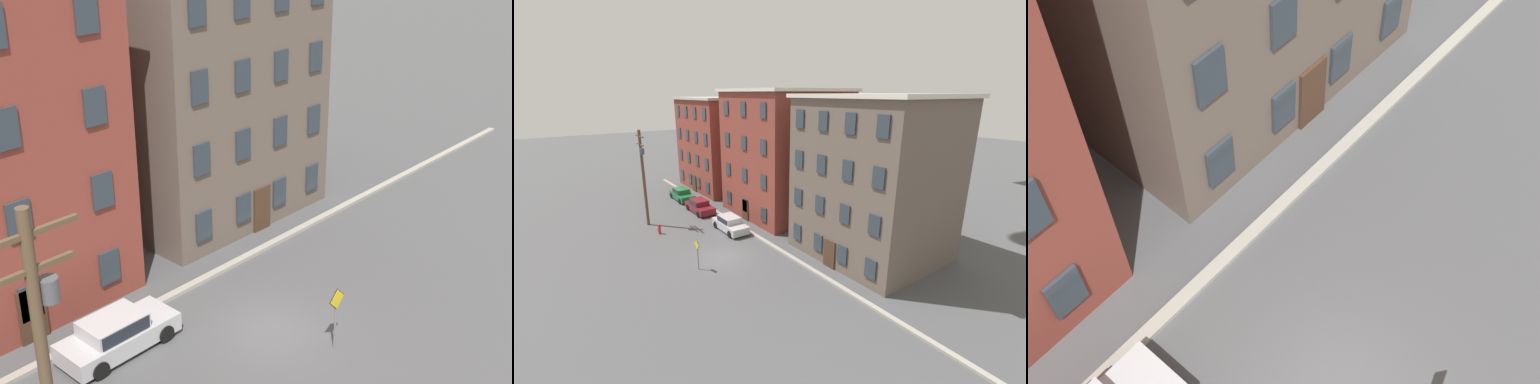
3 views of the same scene
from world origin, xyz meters
The scene contains 6 objects.
ground_plane centered at (0.00, 0.00, 0.00)m, with size 200.00×200.00×0.00m, color #4C4C4F.
kerb_strip centered at (0.00, 4.50, 0.08)m, with size 56.00×0.36×0.16m, color #9E998E.
apartment_far centered at (6.12, 10.53, 6.42)m, with size 10.73×9.58×12.82m.
car_silver centered at (-4.65, 3.23, 0.75)m, with size 4.40×1.92×1.43m.
caution_sign centered at (0.71, -2.40, 1.62)m, with size 0.84×0.08×2.46m.
utility_pole centered at (-10.71, -2.83, 5.36)m, with size 2.40×0.44×9.54m.
Camera 1 is at (-17.01, -14.70, 15.31)m, focal length 50.00 mm.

